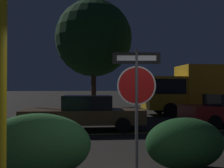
{
  "coord_description": "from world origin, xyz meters",
  "views": [
    {
      "loc": [
        -0.76,
        -3.15,
        1.74
      ],
      "look_at": [
        0.43,
        4.27,
        1.85
      ],
      "focal_mm": 40.0,
      "sensor_mm": 36.0,
      "label": 1
    }
  ],
  "objects": [
    {
      "name": "yellow_pole_left",
      "position": [
        -1.61,
        0.06,
        1.68
      ],
      "size": [
        0.12,
        0.12,
        3.36
      ],
      "primitive_type": "cylinder",
      "color": "yellow",
      "rests_on": "ground_plane"
    },
    {
      "name": "hedge_bush_2",
      "position": [
        -1.41,
        1.78,
        0.62
      ],
      "size": [
        2.05,
        0.82,
        1.25
      ],
      "primitive_type": "ellipsoid",
      "color": "#2D6633",
      "rests_on": "ground_plane"
    },
    {
      "name": "tree_0",
      "position": [
        0.61,
        12.8,
        4.9
      ],
      "size": [
        4.9,
        4.9,
        7.35
      ],
      "color": "#422D1E",
      "rests_on": "ground_plane"
    },
    {
      "name": "hedge_bush_3",
      "position": [
        1.62,
        1.87,
        0.55
      ],
      "size": [
        1.73,
        1.04,
        1.1
      ],
      "primitive_type": "ellipsoid",
      "color": "#19421E",
      "rests_on": "ground_plane"
    },
    {
      "name": "stop_sign",
      "position": [
        0.46,
        1.5,
        1.75
      ],
      "size": [
        0.92,
        0.16,
        2.48
      ],
      "rotation": [
        0.0,
        0.0,
        -0.14
      ],
      "color": "#4C4C51",
      "rests_on": "ground_plane"
    },
    {
      "name": "street_lamp",
      "position": [
        -4.49,
        11.07,
        3.66
      ],
      "size": [
        0.4,
        0.4,
        5.9
      ],
      "color": "#4C4C51",
      "rests_on": "ground_plane"
    },
    {
      "name": "passing_car_2",
      "position": [
        -0.24,
        7.18,
        0.7
      ],
      "size": [
        5.09,
        2.26,
        1.42
      ],
      "rotation": [
        0.0,
        0.0,
        1.49
      ],
      "color": "brown",
      "rests_on": "ground_plane"
    },
    {
      "name": "delivery_truck",
      "position": [
        6.92,
        11.91,
        1.66
      ],
      "size": [
        6.33,
        2.69,
        3.16
      ],
      "rotation": [
        0.0,
        0.0,
        1.53
      ],
      "color": "gold",
      "rests_on": "ground_plane"
    },
    {
      "name": "road_center_stripe",
      "position": [
        0.0,
        6.12,
        0.0
      ],
      "size": [
        39.9,
        0.12,
        0.01
      ],
      "primitive_type": "cube",
      "color": "gold",
      "rests_on": "ground_plane"
    }
  ]
}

